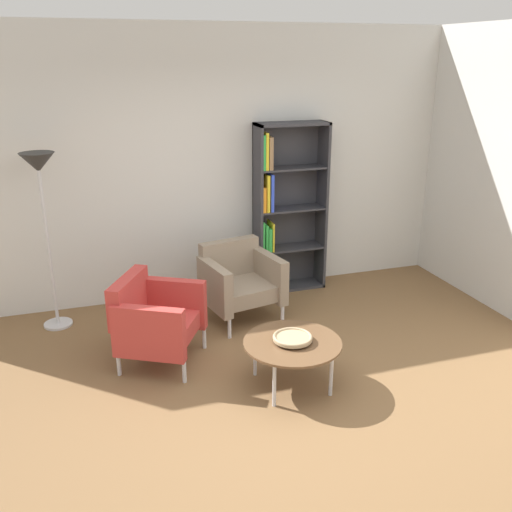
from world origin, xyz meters
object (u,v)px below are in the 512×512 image
(armchair_spare_guest, at_px, (154,318))
(floor_lamp_torchiere, at_px, (40,184))
(bookshelf_tall, at_px, (283,210))
(armchair_by_bookshelf, at_px, (239,280))
(decorative_bowl, at_px, (293,338))
(coffee_table_low, at_px, (292,345))

(armchair_spare_guest, distance_m, floor_lamp_torchiere, 1.67)
(bookshelf_tall, height_order, armchair_by_bookshelf, bookshelf_tall)
(armchair_spare_guest, xyz_separation_m, armchair_by_bookshelf, (0.96, 0.62, 0.00))
(bookshelf_tall, distance_m, armchair_by_bookshelf, 1.07)
(armchair_by_bookshelf, bearing_deg, decorative_bowl, -99.71)
(bookshelf_tall, relative_size, floor_lamp_torchiere, 1.09)
(bookshelf_tall, height_order, armchair_spare_guest, bookshelf_tall)
(bookshelf_tall, bearing_deg, armchair_spare_guest, -143.14)
(coffee_table_low, relative_size, armchair_by_bookshelf, 0.97)
(decorative_bowl, bearing_deg, floor_lamp_torchiere, 136.26)
(bookshelf_tall, bearing_deg, coffee_table_low, -108.28)
(armchair_spare_guest, bearing_deg, coffee_table_low, -97.63)
(coffee_table_low, xyz_separation_m, armchair_by_bookshelf, (-0.04, 1.36, 0.04))
(coffee_table_low, bearing_deg, armchair_spare_guest, 143.17)
(armchair_by_bookshelf, bearing_deg, bookshelf_tall, 30.31)
(decorative_bowl, height_order, armchair_by_bookshelf, armchair_by_bookshelf)
(bookshelf_tall, xyz_separation_m, armchair_spare_guest, (-1.66, -1.24, -0.52))
(bookshelf_tall, relative_size, armchair_spare_guest, 2.04)
(floor_lamp_torchiere, bearing_deg, bookshelf_tall, 5.23)
(coffee_table_low, xyz_separation_m, armchair_spare_guest, (-1.00, 0.75, 0.04))
(decorative_bowl, relative_size, floor_lamp_torchiere, 0.18)
(decorative_bowl, bearing_deg, armchair_spare_guest, 143.17)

